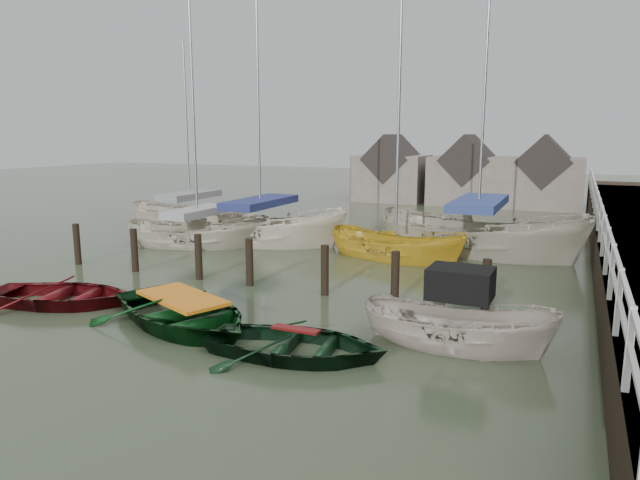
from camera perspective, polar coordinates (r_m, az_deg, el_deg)
The scene contains 12 objects.
ground at distance 13.85m, azimuth -9.20°, elevation -7.99°, with size 120.00×120.00×0.00m, color #313B25.
mooring_pilings at distance 16.73m, azimuth -6.80°, elevation -2.92°, with size 13.72×0.22×1.80m.
far_sheds at distance 37.57m, azimuth 14.33°, elevation 6.35°, with size 14.00×4.08×4.39m.
rowboat_red at distance 16.39m, azimuth -24.31°, elevation -5.89°, with size 2.81×3.93×0.81m, color #550C0F.
rowboat_green at distance 13.67m, azimuth -13.49°, elevation -8.41°, with size 3.25×4.55×0.94m, color black.
rowboat_dkgreen at distance 11.64m, azimuth -2.41°, elevation -11.52°, with size 2.64×3.70×0.77m, color black.
motorboat at distance 12.43m, azimuth 13.47°, elevation -9.84°, with size 4.08×1.58×2.43m.
sailboat_a at distance 23.24m, azimuth -12.04°, elevation -0.39°, with size 6.24×3.93×10.93m.
sailboat_b at distance 23.41m, azimuth -5.93°, elevation -0.15°, with size 7.61×3.72×12.16m.
sailboat_c at distance 20.67m, azimuth 7.54°, elevation -1.72°, with size 5.80×3.36×10.96m.
sailboat_d at distance 22.24m, azimuth 15.38°, elevation -1.05°, with size 8.72×5.06×11.71m.
sailboat_e at distance 28.22m, azimuth -12.80°, elevation 1.46°, with size 6.65×2.88×9.91m.
Camera 1 is at (7.33, -10.92, 4.36)m, focal length 32.00 mm.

